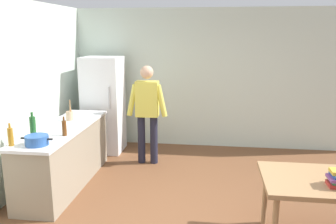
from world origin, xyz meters
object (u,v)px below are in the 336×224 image
at_px(dining_table, 331,186).
at_px(bottle_wine_green, 33,127).
at_px(cooking_pot, 37,140).
at_px(refrigerator, 104,105).
at_px(person, 147,108).
at_px(bottle_oil_amber, 11,136).
at_px(bottle_beer_brown, 64,128).
at_px(utensil_jar, 70,115).

xyz_separation_m(dining_table, bottle_wine_green, (-3.54, 0.53, 0.37)).
distance_m(cooking_pot, bottle_wine_green, 0.35).
distance_m(refrigerator, dining_table, 4.27).
distance_m(person, bottle_wine_green, 2.01).
xyz_separation_m(bottle_oil_amber, bottle_beer_brown, (0.46, 0.49, -0.01)).
bearing_deg(bottle_wine_green, refrigerator, 83.68).
height_order(refrigerator, dining_table, refrigerator).
bearing_deg(dining_table, bottle_wine_green, 171.56).
xyz_separation_m(cooking_pot, bottle_wine_green, (-0.19, 0.28, 0.09)).
distance_m(person, bottle_oil_amber, 2.35).
height_order(bottle_oil_amber, bottle_wine_green, bottle_wine_green).
xyz_separation_m(person, dining_table, (2.35, -2.15, -0.31)).
xyz_separation_m(cooking_pot, bottle_beer_brown, (0.17, 0.42, 0.05)).
bearing_deg(person, bottle_beer_brown, -119.36).
bearing_deg(bottle_oil_amber, cooking_pot, 12.75).
bearing_deg(dining_table, utensil_jar, 156.81).
height_order(person, bottle_wine_green, person).
height_order(bottle_oil_amber, bottle_beer_brown, bottle_oil_amber).
bearing_deg(bottle_wine_green, dining_table, -8.44).
distance_m(bottle_oil_amber, bottle_beer_brown, 0.67).
bearing_deg(dining_table, person, 137.59).
bearing_deg(refrigerator, bottle_beer_brown, -86.65).
height_order(person, bottle_beer_brown, person).
distance_m(utensil_jar, bottle_oil_amber, 1.31).
distance_m(refrigerator, person, 1.10).
relative_size(bottle_oil_amber, bottle_beer_brown, 1.08).
height_order(cooking_pot, utensil_jar, utensil_jar).
bearing_deg(utensil_jar, dining_table, -23.19).
bearing_deg(cooking_pot, bottle_oil_amber, -167.25).
xyz_separation_m(cooking_pot, bottle_oil_amber, (-0.30, -0.07, 0.06)).
relative_size(person, utensil_jar, 5.31).
xyz_separation_m(cooking_pot, utensil_jar, (-0.10, 1.23, 0.02)).
bearing_deg(utensil_jar, bottle_beer_brown, -71.50).
bearing_deg(bottle_beer_brown, bottle_oil_amber, -133.35).
xyz_separation_m(person, bottle_oil_amber, (-1.29, -1.97, 0.04)).
relative_size(dining_table, bottle_oil_amber, 5.00).
height_order(utensil_jar, bottle_oil_amber, utensil_jar).
relative_size(cooking_pot, utensil_jar, 1.25).
relative_size(dining_table, bottle_beer_brown, 5.38).
height_order(refrigerator, bottle_wine_green, refrigerator).
relative_size(person, dining_table, 1.21).
xyz_separation_m(utensil_jar, bottle_oil_amber, (-0.19, -1.30, 0.04)).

